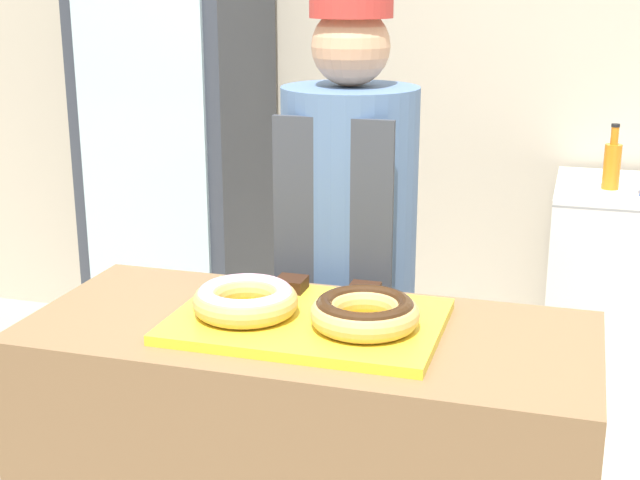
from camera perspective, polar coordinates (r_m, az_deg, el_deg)
The scene contains 9 objects.
wall_back at distance 4.02m, azimuth 8.45°, elevation 11.30°, with size 8.00×0.06×2.70m.
serving_tray at distance 2.07m, azimuth -0.79°, elevation -5.22°, with size 0.62×0.43×0.02m.
donut_light_glaze at distance 2.07m, azimuth -4.80°, elevation -3.78°, with size 0.25×0.25×0.07m.
donut_chocolate_glaze at distance 1.99m, azimuth 2.89°, elevation -4.59°, with size 0.25×0.25×0.07m.
brownie_back_left at distance 2.23m, azimuth -1.86°, elevation -2.83°, with size 0.07×0.07×0.03m.
brownie_back_right at distance 2.18m, azimuth 2.84°, elevation -3.29°, with size 0.07×0.07×0.03m.
baker_person at distance 2.61m, azimuth 1.81°, elevation -1.98°, with size 0.39×0.39×1.66m.
beverage_fridge at distance 4.03m, azimuth -8.99°, elevation 5.31°, with size 0.68×0.69×1.87m.
bottle_orange at distance 3.58m, azimuth 18.19°, elevation 4.65°, with size 0.06×0.06×0.25m.
Camera 1 is at (0.58, -1.84, 1.69)m, focal length 50.00 mm.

